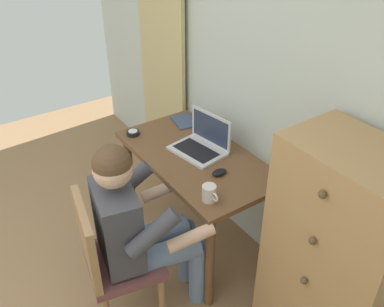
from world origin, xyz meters
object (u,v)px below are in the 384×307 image
Objects in this scene: chair at (111,257)px; coffee_mug at (209,193)px; computer_mouse at (219,172)px; notebook_pad at (185,121)px; desk_clock at (133,133)px; dresser at (335,261)px; laptop at (202,143)px; person_seated at (140,223)px; desk at (196,170)px.

chair reaches higher than coffee_mug.
computer_mouse is 0.83× the size of coffee_mug.
chair is 1.17m from notebook_pad.
chair reaches higher than desk_clock.
dresser is 1.50× the size of chair.
notebook_pad is at bearing 165.07° from computer_mouse.
dresser reaches higher than laptop.
person_seated is at bearing -36.22° from notebook_pad.
desk_clock is at bearing 154.72° from person_seated.
desk is 0.64m from person_seated.
notebook_pad is (-0.69, 0.75, 0.09)m from person_seated.
person_seated is 0.57m from computer_mouse.
computer_mouse is at bearing -1.78° from desk.
computer_mouse is at bearing 92.80° from person_seated.
dresser is 1.19m from chair.
laptop reaches higher than desk_clock.
desk is at bearing 179.08° from computer_mouse.
dresser is at bearing 9.33° from computer_mouse.
dresser is 1.55m from desk_clock.
desk_clock is (-0.71, 0.53, 0.28)m from chair.
chair is 0.26m from person_seated.
desk is 5.37× the size of notebook_pad.
person_seated is at bearing -25.28° from desk_clock.
laptop is (-1.09, -0.05, 0.15)m from dresser.
chair is (-0.80, -0.86, -0.17)m from dresser.
computer_mouse is 1.11× the size of desk_clock.
computer_mouse is 0.74m from desk_clock.
desk_clock is (-0.71, -0.21, -0.00)m from computer_mouse.
chair is at bearing -106.91° from coffee_mug.
desk_clock is at bearing -162.72° from computer_mouse.
coffee_mug is at bearing 73.09° from chair.
laptop is 1.79× the size of notebook_pad.
notebook_pad is at bearing 155.31° from coffee_mug.
laptop is at bearing 33.40° from desk_clock.
dresser is 1.47m from notebook_pad.
computer_mouse is 0.48× the size of notebook_pad.
dresser is 14.37× the size of desk_clock.
laptop is 0.40m from notebook_pad.
coffee_mug is at bearing -25.58° from desk.
laptop is at bearing 114.14° from desk.
dresser is at bearing 2.47° from laptop.
desk_clock is at bearing -85.84° from notebook_pad.
desk is 0.96× the size of person_seated.
person_seated is (-0.77, -0.68, 0.01)m from dresser.
notebook_pad is at bearing 83.19° from desk_clock.
person_seated reaches higher than notebook_pad.
coffee_mug is (0.17, 0.55, 0.31)m from chair.
computer_mouse is 0.25m from coffee_mug.
person_seated reaches higher than coffee_mug.
dresser is at bearing 8.27° from notebook_pad.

